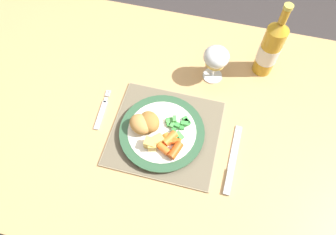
{
  "coord_description": "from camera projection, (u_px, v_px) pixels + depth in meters",
  "views": [
    {
      "loc": [
        0.13,
        -0.42,
        1.51
      ],
      "look_at": [
        0.03,
        -0.03,
        0.78
      ],
      "focal_mm": 32.0,
      "sensor_mm": 36.0,
      "label": 1
    }
  ],
  "objects": [
    {
      "name": "placemat",
      "position": [
        165.0,
        133.0,
        0.85
      ],
      "size": [
        0.3,
        0.28,
        0.01
      ],
      "color": "gray",
      "rests_on": "dining_table"
    },
    {
      "name": "roast_potatoes",
      "position": [
        154.0,
        143.0,
        0.8
      ],
      "size": [
        0.05,
        0.05,
        0.03
      ],
      "color": "#DBB256",
      "rests_on": "dinner_plate"
    },
    {
      "name": "breaded_croquettes",
      "position": [
        145.0,
        123.0,
        0.82
      ],
      "size": [
        0.1,
        0.09,
        0.04
      ],
      "color": "#A87033",
      "rests_on": "dinner_plate"
    },
    {
      "name": "table_knife",
      "position": [
        232.0,
        165.0,
        0.81
      ],
      "size": [
        0.02,
        0.21,
        0.01
      ],
      "color": "silver",
      "rests_on": "dining_table"
    },
    {
      "name": "ground_plane",
      "position": [
        164.0,
        184.0,
        1.54
      ],
      "size": [
        6.0,
        6.0,
        0.0
      ],
      "primitive_type": "plane",
      "color": "#383333"
    },
    {
      "name": "fork",
      "position": [
        102.0,
        112.0,
        0.89
      ],
      "size": [
        0.02,
        0.14,
        0.01
      ],
      "color": "silver",
      "rests_on": "dining_table"
    },
    {
      "name": "green_beans_pile",
      "position": [
        177.0,
        126.0,
        0.83
      ],
      "size": [
        0.07,
        0.09,
        0.02
      ],
      "color": "#338438",
      "rests_on": "dinner_plate"
    },
    {
      "name": "dinner_plate",
      "position": [
        162.0,
        132.0,
        0.84
      ],
      "size": [
        0.24,
        0.24,
        0.02
      ],
      "color": "white",
      "rests_on": "placemat"
    },
    {
      "name": "wine_glass",
      "position": [
        216.0,
        58.0,
        0.88
      ],
      "size": [
        0.08,
        0.08,
        0.12
      ],
      "color": "silver",
      "rests_on": "dining_table"
    },
    {
      "name": "bottle",
      "position": [
        270.0,
        48.0,
        0.88
      ],
      "size": [
        0.06,
        0.06,
        0.25
      ],
      "color": "gold",
      "rests_on": "dining_table"
    },
    {
      "name": "glazed_carrots",
      "position": [
        170.0,
        143.0,
        0.8
      ],
      "size": [
        0.07,
        0.08,
        0.02
      ],
      "color": "orange",
      "rests_on": "dinner_plate"
    },
    {
      "name": "dining_table",
      "position": [
        162.0,
        127.0,
        0.96
      ],
      "size": [
        1.43,
        0.84,
        0.74
      ],
      "color": "tan",
      "rests_on": "ground"
    }
  ]
}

